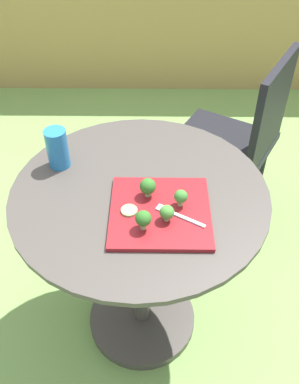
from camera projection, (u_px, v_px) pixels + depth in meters
ground_plane at (142, 320)px, 1.81m from camera, size 12.00×12.00×0.00m
bamboo_fence at (148, 6)px, 2.90m from camera, size 8.00×0.08×1.21m
patio_table at (141, 254)px, 1.51m from camera, size 0.80×0.80×0.75m
patio_chair at (241, 134)px, 1.92m from camera, size 0.60×0.60×0.90m
salad_plate at (160, 212)px, 1.23m from camera, size 0.29×0.29×0.01m
drinking_glass at (58, 150)px, 1.36m from camera, size 0.07×0.07×0.13m
fork at (176, 214)px, 1.21m from camera, size 0.14×0.09×0.00m
broccoli_floret_0 at (181, 197)px, 1.22m from camera, size 0.04×0.04×0.05m
broccoli_floret_1 at (167, 212)px, 1.17m from camera, size 0.04×0.04×0.05m
broccoli_floret_2 at (148, 187)px, 1.24m from camera, size 0.05×0.05×0.06m
broccoli_floret_3 at (143, 219)px, 1.15m from camera, size 0.04×0.04×0.06m
cucumber_slice_0 at (129, 210)px, 1.22m from camera, size 0.05×0.05×0.01m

